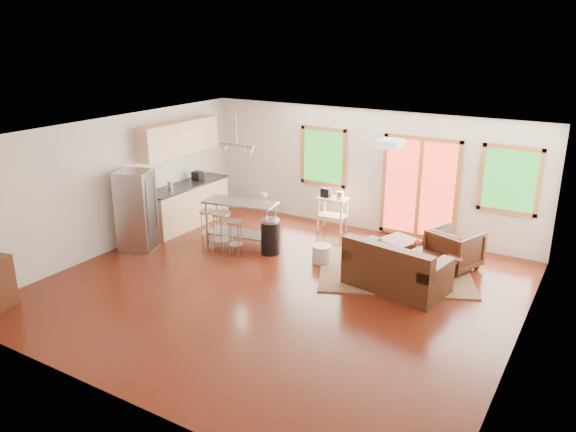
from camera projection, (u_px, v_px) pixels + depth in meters
The scene contains 28 objects.
floor at pixel (279, 289), 9.47m from camera, with size 7.50×7.00×0.02m, color #3D1208.
ceiling at pixel (278, 135), 8.64m from camera, with size 7.50×7.00×0.02m, color white.
back_wall at pixel (366, 171), 11.91m from camera, with size 7.50×0.02×2.60m, color silver.
left_wall at pixel (115, 184), 10.90m from camera, with size 0.02×7.00×2.60m, color silver.
right_wall at pixel (526, 263), 7.22m from camera, with size 0.02×7.00×2.60m, color silver.
front_wall at pixel (111, 301), 6.21m from camera, with size 7.50×0.02×2.60m, color silver.
window_left at pixel (323, 157), 12.30m from camera, with size 1.10×0.05×1.30m.
french_doors at pixel (419, 188), 11.35m from camera, with size 1.60×0.05×2.10m.
window_right at pixel (510, 180), 10.39m from camera, with size 1.10×0.05×1.30m.
rug at pixel (394, 271), 10.13m from camera, with size 2.66×2.05×0.03m, color #50663E.
loveseat at pixel (395, 270), 9.33m from camera, with size 1.76×1.18×0.87m.
coffee_table at pixel (433, 259), 9.90m from camera, with size 1.00×0.77×0.35m.
armchair at pixel (454, 247), 10.15m from camera, with size 0.79×0.74×0.82m, color black.
ottoman at pixel (399, 250), 10.58m from camera, with size 0.61×0.61×0.41m, color black.
pouf at pixel (322, 254), 10.49m from camera, with size 0.37×0.37×0.33m, color beige.
vase at pixel (417, 250), 9.76m from camera, with size 0.22×0.23×0.30m.
book at pixel (449, 250), 9.62m from camera, with size 0.23×0.03×0.31m, color brown.
cabinets at pixel (185, 184), 12.27m from camera, with size 0.64×2.24×2.30m.
refrigerator at pixel (137, 210), 10.96m from camera, with size 0.81×0.79×1.58m.
island at pixel (241, 215), 11.19m from camera, with size 1.52×0.82×0.91m.
cup at pixel (264, 194), 11.25m from camera, with size 0.12×0.10×0.12m, color white.
bar_stool_a at pixel (208, 219), 11.34m from camera, with size 0.35×0.35×0.69m.
bar_stool_b at pixel (221, 222), 10.86m from camera, with size 0.45×0.45×0.80m.
bar_stool_c at pixel (235, 229), 10.73m from camera, with size 0.43×0.43×0.69m.
trash_can at pixel (270, 236), 10.84m from camera, with size 0.47×0.47×0.70m.
kitchen_cart at pixel (332, 202), 11.96m from camera, with size 0.64×0.44×0.95m.
ceiling_flush at pixel (390, 144), 8.37m from camera, with size 0.35×0.35×0.12m, color white.
pendant_light at pixel (237, 150), 11.02m from camera, with size 0.80×0.18×0.79m.
Camera 1 is at (4.57, -7.28, 4.15)m, focal length 35.00 mm.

